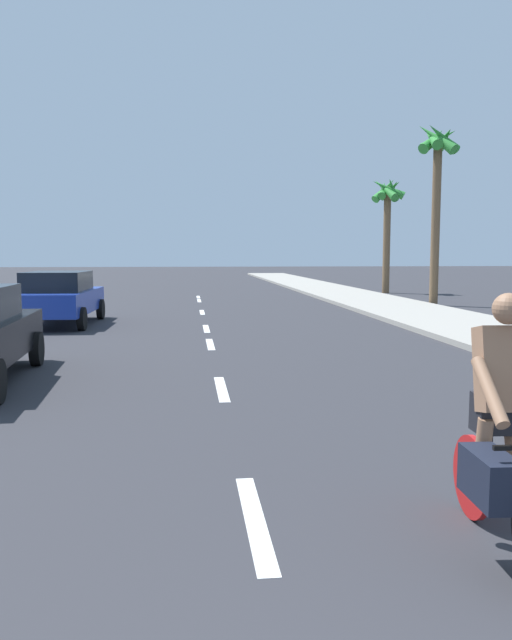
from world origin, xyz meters
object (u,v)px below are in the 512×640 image
palm_tree_far (437,164)px  palm_tree_distant (388,203)px  parked_car_blue (59,296)px  cyclist (500,436)px

palm_tree_far → palm_tree_distant: 8.09m
parked_car_blue → palm_tree_far: (13.58, 5.41, 4.77)m
parked_car_blue → palm_tree_far: 15.38m
parked_car_blue → palm_tree_distant: size_ratio=0.71×
palm_tree_far → palm_tree_distant: (0.63, 8.02, -0.87)m
cyclist → palm_tree_distant: palm_tree_distant is taller
parked_car_blue → palm_tree_distant: (14.22, 13.42, 3.90)m
palm_tree_far → cyclist: bearing=-110.9°
cyclist → parked_car_blue: bearing=-65.1°
parked_car_blue → palm_tree_distant: bearing=45.3°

